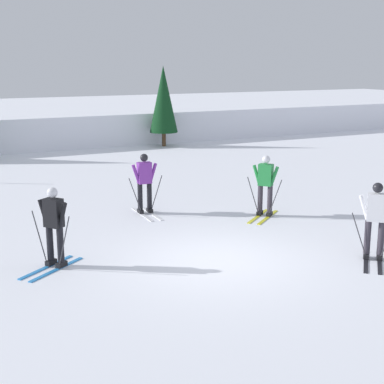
{
  "coord_description": "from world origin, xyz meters",
  "views": [
    {
      "loc": [
        -5.7,
        -10.25,
        4.21
      ],
      "look_at": [
        0.76,
        2.7,
        0.9
      ],
      "focal_mm": 53.39,
      "sensor_mm": 36.0,
      "label": 1
    }
  ],
  "objects": [
    {
      "name": "skier_green",
      "position": [
        3.02,
        2.65,
        0.96
      ],
      "size": [
        1.48,
        1.29,
        1.71
      ],
      "color": "gold",
      "rests_on": "ground"
    },
    {
      "name": "conifer_far_left",
      "position": [
        5.93,
        16.26,
        2.37
      ],
      "size": [
        1.42,
        1.42,
        4.04
      ],
      "color": "#513823",
      "rests_on": "ground"
    },
    {
      "name": "skier_white",
      "position": [
        3.13,
        -1.43,
        0.95
      ],
      "size": [
        1.37,
        1.42,
        1.71
      ],
      "color": "black",
      "rests_on": "ground"
    },
    {
      "name": "far_snow_ridge",
      "position": [
        0.0,
        21.87,
        0.8
      ],
      "size": [
        80.0,
        9.6,
        1.6
      ],
      "primitive_type": "cube",
      "color": "white",
      "rests_on": "ground"
    },
    {
      "name": "skier_purple",
      "position": [
        0.12,
        4.42,
        0.96
      ],
      "size": [
        1.0,
        1.61,
        1.71
      ],
      "color": "silver",
      "rests_on": "ground"
    },
    {
      "name": "ground_plane",
      "position": [
        0.0,
        0.0,
        0.0
      ],
      "size": [
        120.0,
        120.0,
        0.0
      ],
      "primitive_type": "plane",
      "color": "white"
    },
    {
      "name": "skier_black",
      "position": [
        -3.19,
        1.19,
        0.92
      ],
      "size": [
        1.51,
        1.24,
        1.71
      ],
      "color": "#237AC6",
      "rests_on": "ground"
    }
  ]
}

